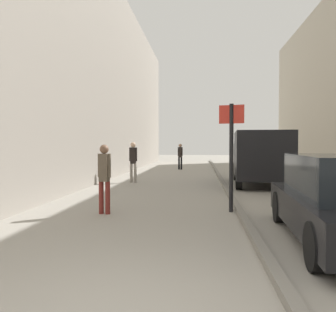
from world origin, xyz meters
TOP-DOWN VIEW (x-y plane):
  - ground_plane at (0.00, 12.00)m, footprint 80.00×80.00m
  - building_facade_left at (-4.77, 12.00)m, footprint 2.35×40.00m
  - kerb_strip at (1.58, 12.00)m, footprint 0.16×40.00m
  - pedestrian_main_foreground at (-1.57, 5.10)m, footprint 0.32×0.21m
  - pedestrian_mid_block at (-2.22, 11.82)m, footprint 0.34×0.22m
  - pedestrian_far_crossing at (-0.68, 19.83)m, footprint 0.32×0.24m
  - delivery_van at (3.04, 11.40)m, footprint 2.33×4.96m
  - street_sign_post at (1.40, 5.63)m, footprint 0.59×0.19m

SIDE VIEW (x-z plane):
  - ground_plane at x=0.00m, z-range 0.00..0.00m
  - kerb_strip at x=1.58m, z-range 0.00..0.12m
  - pedestrian_main_foreground at x=-1.57m, z-range 0.13..1.75m
  - pedestrian_far_crossing at x=-0.68m, z-range 0.13..1.81m
  - pedestrian_mid_block at x=-2.22m, z-range 0.13..1.86m
  - delivery_van at x=3.04m, z-range 0.09..2.22m
  - street_sign_post at x=1.40m, z-range 0.25..2.85m
  - building_facade_left at x=-4.77m, z-range 0.00..9.93m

